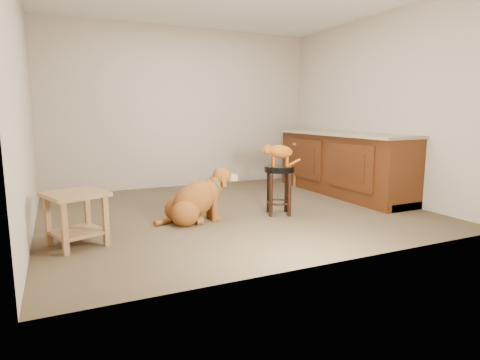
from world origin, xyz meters
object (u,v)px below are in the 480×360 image
padded_stool (279,180)px  tabby_kitten (278,152)px  side_table (76,211)px  wood_stool (309,164)px  golden_retriever (195,201)px

padded_stool → tabby_kitten: bearing=153.3°
side_table → tabby_kitten: size_ratio=1.28×
padded_stool → tabby_kitten: size_ratio=1.21×
padded_stool → wood_stool: size_ratio=0.81×
padded_stool → tabby_kitten: tabby_kitten is taller
side_table → padded_stool: bearing=6.3°
padded_stool → golden_retriever: size_ratio=0.58×
wood_stool → tabby_kitten: size_ratio=1.50×
tabby_kitten → wood_stool: bearing=65.9°
golden_retriever → tabby_kitten: 1.15m
side_table → tabby_kitten: 2.34m
wood_stool → golden_retriever: 2.78m
golden_retriever → tabby_kitten: bearing=-6.7°
side_table → golden_retriever: size_ratio=0.61×
golden_retriever → padded_stool: bearing=-6.9°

